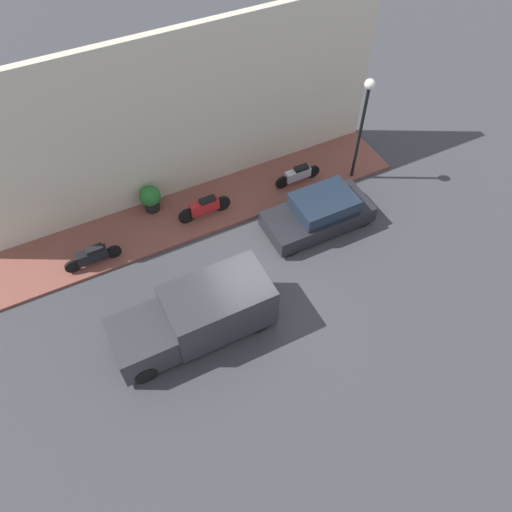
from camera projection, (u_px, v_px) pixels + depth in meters
ground_plane at (253, 298)px, 16.48m from camera, size 60.00×60.00×0.00m
sidewalk at (201, 210)px, 18.91m from camera, size 2.50×15.68×0.11m
building_facade at (177, 120)px, 17.23m from camera, size 0.30×15.68×6.40m
parked_car at (319, 213)px, 18.01m from camera, size 1.79×3.93×1.34m
delivery_van at (196, 316)px, 15.00m from camera, size 1.88×4.89×1.76m
scooter_silver at (298, 174)px, 19.46m from camera, size 0.30×1.94×0.75m
motorcycle_black at (93, 256)px, 16.91m from camera, size 0.30×1.95×0.78m
motorcycle_red at (205, 207)px, 18.29m from camera, size 0.30×2.05×0.83m
streetlamp at (364, 111)px, 17.67m from camera, size 0.38×0.38×4.29m
potted_plant at (150, 198)px, 18.40m from camera, size 0.79×0.79×1.07m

